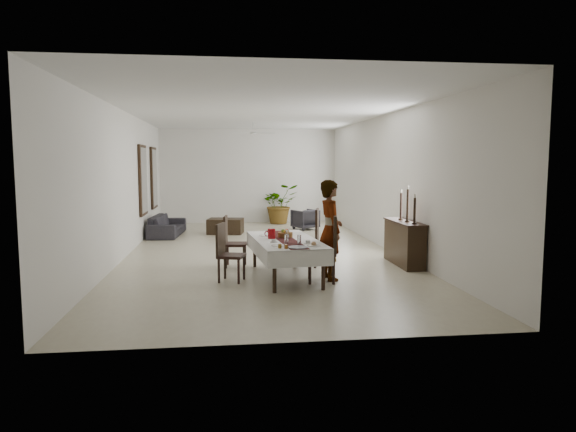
{
  "coord_description": "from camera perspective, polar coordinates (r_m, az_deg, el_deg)",
  "views": [
    {
      "loc": [
        -0.81,
        -11.69,
        2.07
      ],
      "look_at": [
        0.38,
        -2.02,
        1.05
      ],
      "focal_mm": 32.0,
      "sensor_mm": 36.0,
      "label": 1
    }
  ],
  "objects": [
    {
      "name": "floor",
      "position": [
        11.9,
        -2.99,
        -4.04
      ],
      "size": [
        6.0,
        12.0,
        0.0
      ],
      "primitive_type": "cube",
      "color": "#C0B899",
      "rests_on": "ground"
    },
    {
      "name": "ceiling",
      "position": [
        11.77,
        -3.08,
        11.48
      ],
      "size": [
        6.0,
        12.0,
        0.02
      ],
      "primitive_type": "cube",
      "color": "white",
      "rests_on": "wall_back"
    },
    {
      "name": "wall_back",
      "position": [
        17.71,
        -4.39,
        4.45
      ],
      "size": [
        6.0,
        0.02,
        3.2
      ],
      "primitive_type": "cube",
      "color": "white",
      "rests_on": "floor"
    },
    {
      "name": "wall_front",
      "position": [
        5.77,
        1.12,
        1.29
      ],
      "size": [
        6.0,
        0.02,
        3.2
      ],
      "primitive_type": "cube",
      "color": "white",
      "rests_on": "floor"
    },
    {
      "name": "wall_left",
      "position": [
        11.9,
        -17.62,
        3.44
      ],
      "size": [
        0.02,
        12.0,
        3.2
      ],
      "primitive_type": "cube",
      "color": "white",
      "rests_on": "floor"
    },
    {
      "name": "wall_right",
      "position": [
        12.31,
        11.07,
        3.68
      ],
      "size": [
        0.02,
        12.0,
        3.2
      ],
      "primitive_type": "cube",
      "color": "white",
      "rests_on": "floor"
    },
    {
      "name": "dining_table_top",
      "position": [
        9.22,
        -0.28,
        -2.8
      ],
      "size": [
        1.12,
        2.27,
        0.05
      ],
      "primitive_type": "cube",
      "rotation": [
        0.0,
        0.0,
        0.09
      ],
      "color": "black",
      "rests_on": "table_leg_fl"
    },
    {
      "name": "table_leg_fl",
      "position": [
        8.2,
        -1.51,
        -6.35
      ],
      "size": [
        0.07,
        0.07,
        0.64
      ],
      "primitive_type": "cylinder",
      "rotation": [
        0.0,
        0.0,
        0.09
      ],
      "color": "black",
      "rests_on": "floor"
    },
    {
      "name": "table_leg_fr",
      "position": [
        8.38,
        3.93,
        -6.09
      ],
      "size": [
        0.07,
        0.07,
        0.64
      ],
      "primitive_type": "cylinder",
      "rotation": [
        0.0,
        0.0,
        0.09
      ],
      "color": "black",
      "rests_on": "floor"
    },
    {
      "name": "table_leg_bl",
      "position": [
        10.22,
        -3.73,
        -3.89
      ],
      "size": [
        0.07,
        0.07,
        0.64
      ],
      "primitive_type": "cylinder",
      "rotation": [
        0.0,
        0.0,
        0.09
      ],
      "color": "black",
      "rests_on": "floor"
    },
    {
      "name": "table_leg_br",
      "position": [
        10.37,
        0.69,
        -3.74
      ],
      "size": [
        0.07,
        0.07,
        0.64
      ],
      "primitive_type": "cylinder",
      "rotation": [
        0.0,
        0.0,
        0.09
      ],
      "color": "black",
      "rests_on": "floor"
    },
    {
      "name": "tablecloth_top",
      "position": [
        9.21,
        -0.28,
        -2.63
      ],
      "size": [
        1.3,
        2.45,
        0.01
      ],
      "primitive_type": "cube",
      "rotation": [
        0.0,
        0.0,
        0.09
      ],
      "color": "white",
      "rests_on": "dining_table_top"
    },
    {
      "name": "tablecloth_drape_left",
      "position": [
        9.14,
        -3.57,
        -3.56
      ],
      "size": [
        0.23,
        2.35,
        0.27
      ],
      "primitive_type": "cube",
      "rotation": [
        0.0,
        0.0,
        0.09
      ],
      "color": "white",
      "rests_on": "dining_table_top"
    },
    {
      "name": "tablecloth_drape_right",
      "position": [
        9.36,
        2.93,
        -3.32
      ],
      "size": [
        0.23,
        2.35,
        0.27
      ],
      "primitive_type": "cube",
      "rotation": [
        0.0,
        0.0,
        0.09
      ],
      "color": "silver",
      "rests_on": "dining_table_top"
    },
    {
      "name": "tablecloth_drape_near",
      "position": [
        8.11,
        1.47,
        -4.77
      ],
      "size": [
        1.08,
        0.11,
        0.27
      ],
      "primitive_type": "cube",
      "rotation": [
        0.0,
        0.0,
        0.09
      ],
      "color": "silver",
      "rests_on": "dining_table_top"
    },
    {
      "name": "tablecloth_drape_far",
      "position": [
        10.37,
        -1.64,
        -2.4
      ],
      "size": [
        1.08,
        0.11,
        0.27
      ],
      "primitive_type": "cube",
      "rotation": [
        0.0,
        0.0,
        0.09
      ],
      "color": "silver",
      "rests_on": "dining_table_top"
    },
    {
      "name": "table_runner",
      "position": [
        9.21,
        -0.28,
        -2.59
      ],
      "size": [
        0.53,
        2.31,
        0.0
      ],
      "primitive_type": "cube",
      "rotation": [
        0.0,
        0.0,
        0.09
      ],
      "color": "#501817",
      "rests_on": "tablecloth_top"
    },
    {
      "name": "red_pitcher",
      "position": [
        9.29,
        -1.84,
        -1.96
      ],
      "size": [
        0.15,
        0.15,
        0.18
      ],
      "primitive_type": "cylinder",
      "rotation": [
        0.0,
        0.0,
        0.09
      ],
      "color": "#9C0B10",
      "rests_on": "tablecloth_top"
    },
    {
      "name": "pitcher_handle",
      "position": [
        9.28,
        -2.31,
        -1.97
      ],
      "size": [
        0.11,
        0.03,
        0.11
      ],
      "primitive_type": "torus",
      "rotation": [
        1.57,
        0.0,
        0.09
      ],
      "color": "maroon",
      "rests_on": "red_pitcher"
    },
    {
      "name": "wine_glass_near",
      "position": [
        8.65,
        1.26,
        -2.64
      ],
      "size": [
        0.06,
        0.06,
        0.16
      ],
      "primitive_type": "cylinder",
      "color": "silver",
      "rests_on": "tablecloth_top"
    },
    {
      "name": "wine_glass_mid",
      "position": [
        8.7,
        -0.17,
        -2.59
      ],
      "size": [
        0.06,
        0.06,
        0.16
      ],
      "primitive_type": "cylinder",
      "color": "white",
      "rests_on": "tablecloth_top"
    },
    {
      "name": "wine_glass_far",
      "position": [
        9.26,
        -0.06,
        -2.07
      ],
      "size": [
        0.06,
        0.06,
        0.16
      ],
      "primitive_type": "cylinder",
      "color": "white",
      "rests_on": "tablecloth_top"
    },
    {
      "name": "teacup_right",
      "position": [
        8.74,
        2.24,
        -2.88
      ],
      "size": [
        0.08,
        0.08,
        0.05
      ],
      "primitive_type": "cylinder",
      "color": "silver",
      "rests_on": "saucer_right"
    },
    {
      "name": "saucer_right",
      "position": [
        8.75,
        2.24,
        -3.03
      ],
      "size": [
        0.14,
        0.14,
        0.01
      ],
      "primitive_type": "cylinder",
      "color": "white",
      "rests_on": "tablecloth_top"
    },
    {
      "name": "teacup_left",
      "position": [
        8.85,
        -1.59,
        -2.78
      ],
      "size": [
        0.08,
        0.08,
        0.05
      ],
      "primitive_type": "cylinder",
      "color": "white",
      "rests_on": "saucer_left"
    },
    {
      "name": "saucer_left",
      "position": [
        8.85,
        -1.59,
        -2.92
      ],
      "size": [
        0.14,
        0.14,
        0.01
      ],
      "primitive_type": "cylinder",
      "color": "silver",
      "rests_on": "tablecloth_top"
    },
    {
      "name": "plate_near_right",
      "position": [
        8.49,
        2.88,
        -3.29
      ],
      "size": [
        0.22,
        0.22,
        0.01
      ],
      "primitive_type": "cylinder",
      "color": "white",
      "rests_on": "tablecloth_top"
    },
    {
      "name": "bread_near_right",
      "position": [
        8.49,
        2.88,
        -3.13
      ],
      "size": [
        0.08,
        0.08,
        0.08
      ],
      "primitive_type": "sphere",
      "color": "tan",
      "rests_on": "plate_near_right"
    },
    {
      "name": "plate_near_left",
      "position": [
        8.49,
        -1.12,
        -3.29
      ],
      "size": [
        0.22,
        0.22,
        0.01
      ],
      "primitive_type": "cylinder",
      "color": "white",
      "rests_on": "tablecloth_top"
    },
    {
      "name": "plate_far_left",
      "position": [
        9.65,
        -2.61,
        -2.17
      ],
      "size": [
        0.22,
        0.22,
        0.01
      ],
      "primitive_type": "cylinder",
      "color": "white",
      "rests_on": "tablecloth_top"
    },
    {
      "name": "serving_tray",
      "position": [
        8.29,
        1.12,
        -3.5
      ],
      "size": [
        0.33,
        0.33,
        0.02
      ],
      "primitive_type": "cylinder",
      "color": "#404146",
      "rests_on": "tablecloth_top"
    },
    {
      "name": "jam_jar_a",
      "position": [
        8.21,
        -0.21,
        -3.41
      ],
      "size": [
        0.06,
        0.06,
        0.07
      ],
      "primitive_type": "cylinder",
      "color": "#8E4B14",
      "rests_on": "tablecloth_top"
    },
    {
      "name": "jam_jar_b",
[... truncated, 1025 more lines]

